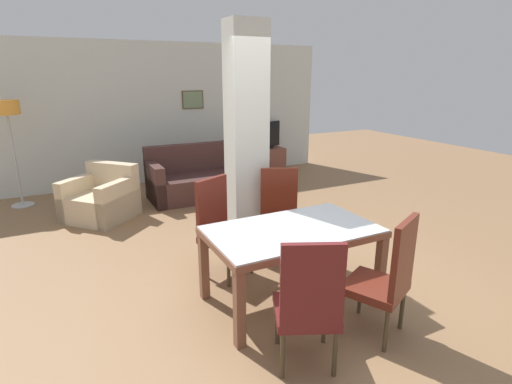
% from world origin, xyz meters
% --- Properties ---
extents(ground_plane, '(18.00, 18.00, 0.00)m').
position_xyz_m(ground_plane, '(0.00, 0.00, 0.00)').
color(ground_plane, '#8D6946').
extents(back_wall, '(7.20, 0.09, 2.70)m').
position_xyz_m(back_wall, '(0.00, 5.06, 1.35)').
color(back_wall, silver).
rests_on(back_wall, ground_plane).
extents(divider_pillar, '(0.44, 0.34, 2.70)m').
position_xyz_m(divider_pillar, '(0.18, 1.36, 1.35)').
color(divider_pillar, silver).
rests_on(divider_pillar, ground_plane).
extents(dining_table, '(1.57, 0.92, 0.75)m').
position_xyz_m(dining_table, '(0.00, 0.00, 0.59)').
color(dining_table, brown).
rests_on(dining_table, ground_plane).
extents(dining_chair_far_right, '(0.61, 0.61, 1.06)m').
position_xyz_m(dining_chair_far_right, '(0.39, 0.89, 0.55)').
color(dining_chair_far_right, maroon).
rests_on(dining_chair_far_right, ground_plane).
extents(dining_chair_near_right, '(0.61, 0.61, 1.06)m').
position_xyz_m(dining_chair_near_right, '(0.39, -0.82, 0.55)').
color(dining_chair_near_right, '#5F2418').
rests_on(dining_chair_near_right, ground_plane).
extents(dining_chair_far_left, '(0.61, 0.61, 1.06)m').
position_xyz_m(dining_chair_far_left, '(-0.39, 0.83, 0.55)').
color(dining_chair_far_left, maroon).
rests_on(dining_chair_far_left, ground_plane).
extents(dining_chair_near_left, '(0.61, 0.61, 1.06)m').
position_xyz_m(dining_chair_near_left, '(-0.39, -0.85, 0.55)').
color(dining_chair_near_left, maroon).
rests_on(dining_chair_near_left, ground_plane).
extents(sofa, '(2.05, 0.87, 0.91)m').
position_xyz_m(sofa, '(0.49, 3.63, 0.31)').
color(sofa, '#462A26').
rests_on(sofa, ground_plane).
extents(armchair, '(1.21, 1.21, 0.80)m').
position_xyz_m(armchair, '(-1.34, 3.26, 0.28)').
color(armchair, beige).
rests_on(armchair, ground_plane).
extents(coffee_table, '(0.69, 0.52, 0.41)m').
position_xyz_m(coffee_table, '(0.61, 2.59, 0.21)').
color(coffee_table, brown).
rests_on(coffee_table, ground_plane).
extents(bottle, '(0.08, 0.08, 0.23)m').
position_xyz_m(bottle, '(0.50, 2.66, 0.49)').
color(bottle, '#B2B7BC').
rests_on(bottle, coffee_table).
extents(tv_stand, '(0.91, 0.40, 0.51)m').
position_xyz_m(tv_stand, '(2.25, 4.78, 0.26)').
color(tv_stand, brown).
rests_on(tv_stand, ground_plane).
extents(tv_screen, '(0.91, 0.34, 0.58)m').
position_xyz_m(tv_screen, '(2.25, 4.78, 0.79)').
color(tv_screen, black).
rests_on(tv_screen, tv_stand).
extents(floor_lamp, '(0.39, 0.39, 1.72)m').
position_xyz_m(floor_lamp, '(-2.47, 4.46, 1.46)').
color(floor_lamp, '#B7B7BC').
rests_on(floor_lamp, ground_plane).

